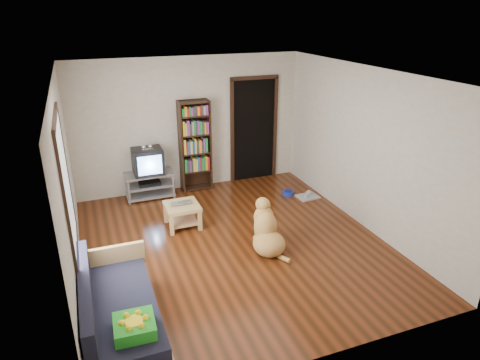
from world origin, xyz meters
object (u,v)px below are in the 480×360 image
object	(u,v)px
laptop	(182,204)
tv_stand	(150,184)
grey_rag	(308,197)
crt_tv	(148,161)
sofa	(118,315)
dog	(267,232)
dog_bowl	(288,193)
bookshelf	(195,141)
green_cushion	(134,326)
coffee_table	(182,211)

from	to	relation	value
laptop	tv_stand	world-z (taller)	tv_stand
tv_stand	grey_rag	bearing A→B (deg)	-21.23
grey_rag	crt_tv	bearing A→B (deg)	158.39
laptop	crt_tv	xyz separation A→B (m)	(-0.30, 1.43, 0.33)
laptop	sofa	bearing A→B (deg)	-120.62
tv_stand	dog	distance (m)	2.85
grey_rag	tv_stand	xyz separation A→B (m)	(-2.84, 1.10, 0.25)
dog_bowl	sofa	size ratio (longest dim) A/B	0.12
bookshelf	dog_bowl	bearing A→B (deg)	-30.76
green_cushion	sofa	size ratio (longest dim) A/B	0.22
green_cushion	sofa	xyz separation A→B (m)	(-0.12, 0.53, -0.23)
dog_bowl	crt_tv	distance (m)	2.78
crt_tv	coffee_table	world-z (taller)	crt_tv
dog_bowl	coffee_table	xyz separation A→B (m)	(-2.24, -0.53, 0.24)
dog_bowl	dog	world-z (taller)	dog
crt_tv	dog	xyz separation A→B (m)	(1.32, -2.55, -0.46)
bookshelf	sofa	size ratio (longest dim) A/B	1.00
green_cushion	crt_tv	bearing A→B (deg)	81.18
tv_stand	dog	world-z (taller)	dog
sofa	grey_rag	bearing A→B (deg)	33.51
sofa	green_cushion	bearing A→B (deg)	-76.78
coffee_table	dog	size ratio (longest dim) A/B	0.58
sofa	coffee_table	xyz separation A→B (m)	(1.27, 2.25, 0.02)
tv_stand	bookshelf	world-z (taller)	bookshelf
green_cushion	crt_tv	distance (m)	4.27
bookshelf	green_cushion	bearing A→B (deg)	-112.94
dog_bowl	bookshelf	world-z (taller)	bookshelf
dog_bowl	crt_tv	bearing A→B (deg)	160.99
laptop	dog	world-z (taller)	dog
bookshelf	dog	distance (m)	2.74
grey_rag	tv_stand	bearing A→B (deg)	158.77
green_cushion	dog_bowl	xyz separation A→B (m)	(3.39, 3.30, -0.45)
dog_bowl	grey_rag	distance (m)	0.39
bookshelf	coffee_table	bearing A→B (deg)	-113.76
crt_tv	bookshelf	world-z (taller)	bookshelf
dog	crt_tv	bearing A→B (deg)	117.39
laptop	sofa	size ratio (longest dim) A/B	0.20
laptop	crt_tv	size ratio (longest dim) A/B	0.62
dog	bookshelf	bearing A→B (deg)	98.07
crt_tv	dog_bowl	bearing A→B (deg)	-19.01
tv_stand	bookshelf	distance (m)	1.20
coffee_table	dog	world-z (taller)	dog
dog_bowl	sofa	bearing A→B (deg)	-141.70
crt_tv	sofa	distance (m)	3.81
coffee_table	dog	distance (m)	1.54
laptop	grey_rag	xyz separation A→B (m)	(2.54, 0.31, -0.40)
laptop	dog	xyz separation A→B (m)	(1.02, -1.12, -0.13)
grey_rag	sofa	bearing A→B (deg)	-146.49
grey_rag	coffee_table	world-z (taller)	coffee_table
laptop	bookshelf	distance (m)	1.74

